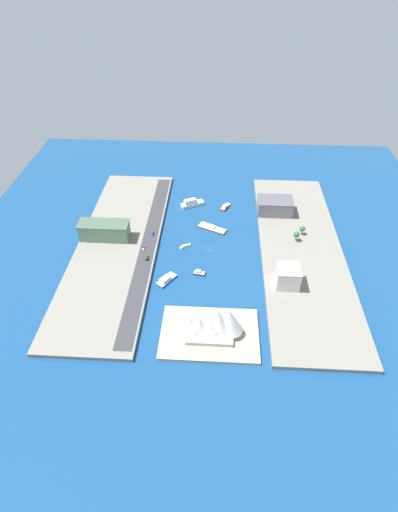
{
  "coord_description": "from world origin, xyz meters",
  "views": [
    {
      "loc": [
        -6.7,
        271.29,
        220.89
      ],
      "look_at": [
        7.79,
        15.84,
        5.12
      ],
      "focal_mm": 27.98,
      "sensor_mm": 36.0,
      "label": 1
    }
  ],
  "objects_px": {
    "ferry_white_commuter": "(192,203)",
    "suv_black": "(147,258)",
    "sailboat_small_white": "(185,246)",
    "warehouse_low_gray": "(275,206)",
    "hatchback_blue": "(153,234)",
    "hotel_broad_white": "(288,276)",
    "patrol_launch_navy": "(199,273)",
    "opera_landmark": "(214,324)",
    "barge_flat_brown": "(211,228)",
    "catamaran_blue": "(166,280)",
    "terminal_long_green": "(105,230)",
    "traffic_light_waterfront": "(157,240)",
    "van_white": "(144,248)",
    "tugboat_red": "(225,207)"
  },
  "relations": [
    {
      "from": "hotel_broad_white",
      "to": "terminal_long_green",
      "type": "distance_m",
      "value": 163.31
    },
    {
      "from": "catamaran_blue",
      "to": "traffic_light_waterfront",
      "type": "distance_m",
      "value": 45.73
    },
    {
      "from": "ferry_white_commuter",
      "to": "patrol_launch_navy",
      "type": "distance_m",
      "value": 102.26
    },
    {
      "from": "ferry_white_commuter",
      "to": "tugboat_red",
      "type": "height_order",
      "value": "ferry_white_commuter"
    },
    {
      "from": "sailboat_small_white",
      "to": "warehouse_low_gray",
      "type": "height_order",
      "value": "warehouse_low_gray"
    },
    {
      "from": "ferry_white_commuter",
      "to": "terminal_long_green",
      "type": "bearing_deg",
      "value": 40.0
    },
    {
      "from": "warehouse_low_gray",
      "to": "hatchback_blue",
      "type": "distance_m",
      "value": 120.53
    },
    {
      "from": "sailboat_small_white",
      "to": "van_white",
      "type": "xyz_separation_m",
      "value": [
        35.36,
        8.44,
        3.18
      ]
    },
    {
      "from": "suv_black",
      "to": "opera_landmark",
      "type": "distance_m",
      "value": 94.39
    },
    {
      "from": "traffic_light_waterfront",
      "to": "opera_landmark",
      "type": "distance_m",
      "value": 108.9
    },
    {
      "from": "barge_flat_brown",
      "to": "ferry_white_commuter",
      "type": "relative_size",
      "value": 1.13
    },
    {
      "from": "sailboat_small_white",
      "to": "hotel_broad_white",
      "type": "xyz_separation_m",
      "value": [
        -83.22,
        45.35,
        10.43
      ]
    },
    {
      "from": "terminal_long_green",
      "to": "opera_landmark",
      "type": "height_order",
      "value": "opera_landmark"
    },
    {
      "from": "catamaran_blue",
      "to": "warehouse_low_gray",
      "type": "xyz_separation_m",
      "value": [
        -93.75,
        -99.32,
        8.7
      ]
    },
    {
      "from": "sailboat_small_white",
      "to": "opera_landmark",
      "type": "height_order",
      "value": "opera_landmark"
    },
    {
      "from": "hatchback_blue",
      "to": "opera_landmark",
      "type": "distance_m",
      "value": 123.53
    },
    {
      "from": "patrol_launch_navy",
      "to": "van_white",
      "type": "height_order",
      "value": "van_white"
    },
    {
      "from": "van_white",
      "to": "suv_black",
      "type": "bearing_deg",
      "value": 111.56
    },
    {
      "from": "sailboat_small_white",
      "to": "catamaran_blue",
      "type": "relative_size",
      "value": 0.54
    },
    {
      "from": "barge_flat_brown",
      "to": "catamaran_blue",
      "type": "relative_size",
      "value": 1.46
    },
    {
      "from": "sailboat_small_white",
      "to": "van_white",
      "type": "relative_size",
      "value": 2.06
    },
    {
      "from": "barge_flat_brown",
      "to": "ferry_white_commuter",
      "type": "bearing_deg",
      "value": -62.09
    },
    {
      "from": "catamaran_blue",
      "to": "hatchback_blue",
      "type": "xyz_separation_m",
      "value": [
        18.85,
        -56.77,
        2.51
      ]
    },
    {
      "from": "ferry_white_commuter",
      "to": "suv_black",
      "type": "height_order",
      "value": "ferry_white_commuter"
    },
    {
      "from": "terminal_long_green",
      "to": "warehouse_low_gray",
      "type": "bearing_deg",
      "value": -162.23
    },
    {
      "from": "catamaran_blue",
      "to": "suv_black",
      "type": "bearing_deg",
      "value": -50.28
    },
    {
      "from": "sailboat_small_white",
      "to": "terminal_long_green",
      "type": "distance_m",
      "value": 72.84
    },
    {
      "from": "van_white",
      "to": "ferry_white_commuter",
      "type": "bearing_deg",
      "value": -115.92
    },
    {
      "from": "van_white",
      "to": "sailboat_small_white",
      "type": "bearing_deg",
      "value": -166.57
    },
    {
      "from": "terminal_long_green",
      "to": "catamaran_blue",
      "type": "bearing_deg",
      "value": 140.44
    },
    {
      "from": "sailboat_small_white",
      "to": "ferry_white_commuter",
      "type": "xyz_separation_m",
      "value": [
        -1.39,
        -67.15,
        1.77
      ]
    },
    {
      "from": "suv_black",
      "to": "opera_landmark",
      "type": "xyz_separation_m",
      "value": [
        -58.02,
        74.1,
        7.2
      ]
    },
    {
      "from": "barge_flat_brown",
      "to": "patrol_launch_navy",
      "type": "relative_size",
      "value": 2.62
    },
    {
      "from": "hatchback_blue",
      "to": "hotel_broad_white",
      "type": "bearing_deg",
      "value": 153.01
    },
    {
      "from": "tugboat_red",
      "to": "traffic_light_waterfront",
      "type": "height_order",
      "value": "traffic_light_waterfront"
    },
    {
      "from": "warehouse_low_gray",
      "to": "sailboat_small_white",
      "type": "bearing_deg",
      "value": 33.8
    },
    {
      "from": "hatchback_blue",
      "to": "traffic_light_waterfront",
      "type": "bearing_deg",
      "value": 113.4
    },
    {
      "from": "sailboat_small_white",
      "to": "traffic_light_waterfront",
      "type": "relative_size",
      "value": 1.62
    },
    {
      "from": "hatchback_blue",
      "to": "ferry_white_commuter",
      "type": "bearing_deg",
      "value": -120.15
    },
    {
      "from": "van_white",
      "to": "opera_landmark",
      "type": "distance_m",
      "value": 108.43
    },
    {
      "from": "hatchback_blue",
      "to": "suv_black",
      "type": "bearing_deg",
      "value": 90.61
    },
    {
      "from": "hotel_broad_white",
      "to": "traffic_light_waterfront",
      "type": "bearing_deg",
      "value": -22.43
    },
    {
      "from": "patrol_launch_navy",
      "to": "sailboat_small_white",
      "type": "bearing_deg",
      "value": -67.37
    },
    {
      "from": "ferry_white_commuter",
      "to": "warehouse_low_gray",
      "type": "bearing_deg",
      "value": 171.48
    },
    {
      "from": "patrol_launch_navy",
      "to": "suv_black",
      "type": "height_order",
      "value": "suv_black"
    },
    {
      "from": "catamaran_blue",
      "to": "ferry_white_commuter",
      "type": "distance_m",
      "value": 112.18
    },
    {
      "from": "patrol_launch_navy",
      "to": "opera_landmark",
      "type": "bearing_deg",
      "value": 102.52
    },
    {
      "from": "opera_landmark",
      "to": "tugboat_red",
      "type": "bearing_deg",
      "value": -92.49
    },
    {
      "from": "tugboat_red",
      "to": "patrol_launch_navy",
      "type": "relative_size",
      "value": 1.38
    },
    {
      "from": "patrol_launch_navy",
      "to": "hatchback_blue",
      "type": "xyz_separation_m",
      "value": [
        44.66,
        -46.78,
        2.93
      ]
    }
  ]
}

